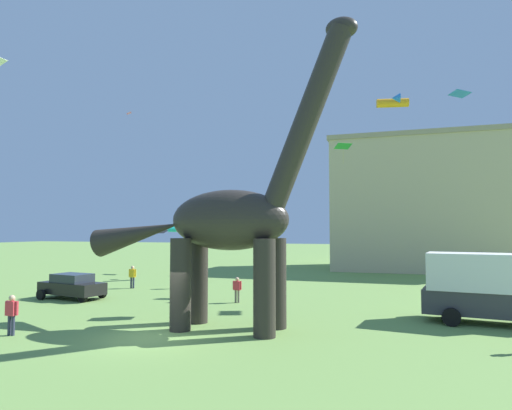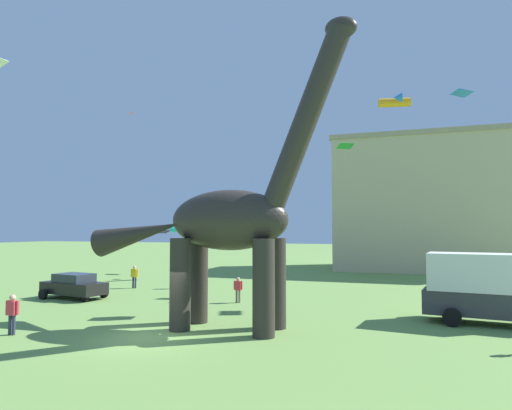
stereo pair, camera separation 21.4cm
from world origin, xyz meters
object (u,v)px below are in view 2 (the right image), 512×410
parked_box_truck (487,288)px  person_vendor_side (178,275)px  person_far_spectator (134,275)px  parked_sedan_left (74,286)px  kite_near_low (132,113)px  kite_drifting (345,146)px  kite_mid_right (162,232)px  kite_apex (395,102)px  person_strolling_adult (238,287)px  kite_mid_center (181,229)px  kite_high_left (227,217)px  kite_far_right (462,93)px  dinosaur_sculpture (227,220)px  person_watching_child (12,310)px

parked_box_truck → person_vendor_side: 20.45m
person_far_spectator → parked_sedan_left: bearing=162.5°
person_far_spectator → kite_near_low: bearing=25.5°
parked_box_truck → kite_drifting: 21.42m
person_vendor_side → kite_mid_right: (-7.14, 9.78, 3.12)m
parked_box_truck → kite_apex: size_ratio=2.52×
person_strolling_adult → kite_mid_center: (-9.46, 10.54, 3.49)m
parked_box_truck → person_strolling_adult: size_ratio=3.92×
person_vendor_side → kite_high_left: bearing=-130.1°
kite_apex → kite_mid_center: (-18.29, 2.18, -9.09)m
person_far_spectator → kite_apex: kite_apex is taller
kite_apex → kite_drifting: 8.06m
person_vendor_side → parked_sedan_left: bearing=156.8°
parked_sedan_left → kite_apex: 25.09m
person_vendor_side → kite_mid_center: size_ratio=0.76×
kite_far_right → kite_near_low: bearing=163.8°
dinosaur_sculpture → kite_mid_center: 20.81m
dinosaur_sculpture → person_far_spectator: bearing=118.8°
kite_mid_center → kite_drifting: kite_drifting is taller
kite_mid_center → parked_box_truck: bearing=-29.4°
parked_box_truck → kite_near_low: 36.32m
parked_sedan_left → person_vendor_side: person_vendor_side is taller
parked_box_truck → kite_far_right: kite_far_right is taller
kite_far_right → kite_high_left: 16.54m
dinosaur_sculpture → kite_far_right: 17.68m
parked_box_truck → kite_high_left: size_ratio=5.22×
kite_apex → kite_mid_center: size_ratio=1.09×
parked_sedan_left → kite_high_left: 11.74m
kite_high_left → dinosaur_sculpture: bearing=-67.3°
parked_box_truck → person_watching_child: parked_box_truck is taller
kite_drifting → person_far_spectator: bearing=-141.4°
parked_box_truck → kite_high_left: bearing=-166.4°
parked_sedan_left → parked_box_truck: bearing=9.0°
parked_sedan_left → kite_near_low: 22.44m
person_far_spectator → kite_apex: (18.42, 4.67, 12.49)m
parked_sedan_left → kite_near_low: kite_near_low is taller
dinosaur_sculpture → kite_mid_right: size_ratio=9.01×
kite_mid_center → parked_sedan_left: bearing=-93.7°
dinosaur_sculpture → person_vendor_side: 14.65m
kite_mid_right → kite_apex: bearing=-14.9°
kite_apex → kite_near_low: bearing=168.9°
person_strolling_adult → kite_near_low: size_ratio=1.91×
dinosaur_sculpture → parked_box_truck: (10.82, 4.71, -3.06)m
parked_box_truck → kite_drifting: kite_drifting is taller
kite_drifting → parked_sedan_left: bearing=-131.3°
person_far_spectator → person_vendor_side: bearing=-85.6°
person_vendor_side → kite_mid_right: 12.51m
kite_far_right → kite_mid_center: bearing=165.6°
person_vendor_side → kite_drifting: (10.83, 10.31, 10.69)m
dinosaur_sculpture → kite_mid_center: (-11.55, 17.31, -0.32)m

